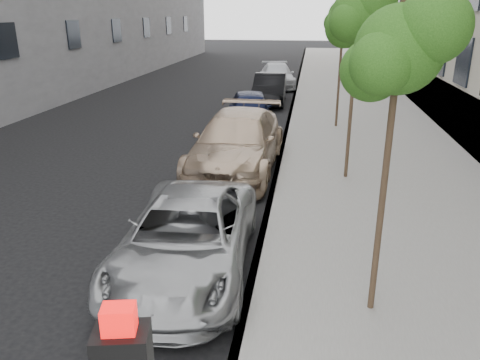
% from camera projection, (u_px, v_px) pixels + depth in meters
% --- Properties ---
extents(ground, '(160.00, 160.00, 0.00)m').
position_uv_depth(ground, '(153.00, 357.00, 6.73)').
color(ground, black).
rests_on(ground, ground).
extents(sidewalk, '(6.40, 72.00, 0.14)m').
position_uv_depth(sidewalk, '(347.00, 92.00, 28.44)').
color(sidewalk, gray).
rests_on(sidewalk, ground).
extents(curb, '(0.15, 72.00, 0.14)m').
position_uv_depth(curb, '(296.00, 91.00, 28.87)').
color(curb, '#9E9B93').
rests_on(curb, ground).
extents(tree_near, '(1.58, 1.38, 4.84)m').
position_uv_depth(tree_near, '(401.00, 51.00, 6.25)').
color(tree_near, '#38281C').
rests_on(tree_near, sidewalk).
extents(tree_mid, '(1.78, 1.58, 5.32)m').
position_uv_depth(tree_mid, '(360.00, 16.00, 12.17)').
color(tree_mid, '#38281C').
rests_on(tree_mid, sidewalk).
extents(tree_far, '(1.59, 1.39, 5.20)m').
position_uv_depth(tree_far, '(344.00, 15.00, 18.23)').
color(tree_far, '#38281C').
rests_on(tree_far, sidewalk).
extents(minivan, '(2.59, 5.19, 1.41)m').
position_uv_depth(minivan, '(187.00, 237.00, 8.75)').
color(minivan, '#9EA1A3').
rests_on(minivan, ground).
extents(suv, '(2.66, 6.15, 1.76)m').
position_uv_depth(suv, '(237.00, 142.00, 14.43)').
color(suv, tan).
rests_on(suv, ground).
extents(sedan_blue, '(2.46, 4.64, 1.50)m').
position_uv_depth(sedan_blue, '(250.00, 109.00, 20.04)').
color(sedan_blue, black).
rests_on(sedan_blue, ground).
extents(sedan_black, '(1.78, 4.76, 1.55)m').
position_uv_depth(sedan_black, '(270.00, 89.00, 25.14)').
color(sedan_black, black).
rests_on(sedan_black, ground).
extents(sedan_rear, '(2.85, 5.42, 1.50)m').
position_uv_depth(sedan_rear, '(277.00, 76.00, 30.54)').
color(sedan_rear, '#B3B6BB').
rests_on(sedan_rear, ground).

